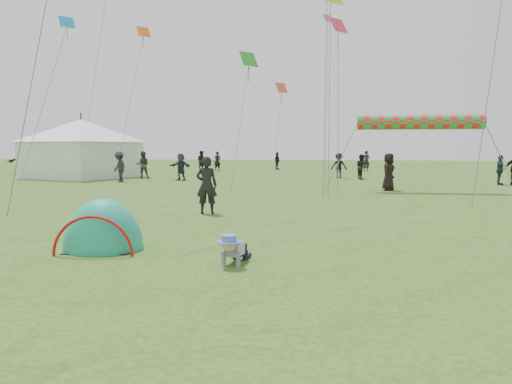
# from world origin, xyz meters

# --- Properties ---
(ground) EXTENTS (140.00, 140.00, 0.00)m
(ground) POSITION_xyz_m (0.00, 0.00, 0.00)
(ground) COLOR #274F17
(crawling_toddler) EXTENTS (0.61, 0.79, 0.55)m
(crawling_toddler) POSITION_xyz_m (1.14, 0.69, 0.28)
(crawling_toddler) COLOR black
(crawling_toddler) RESTS_ON ground
(popup_tent) EXTENTS (1.71, 1.47, 2.00)m
(popup_tent) POSITION_xyz_m (-1.61, 1.42, 0.00)
(popup_tent) COLOR teal
(popup_tent) RESTS_ON ground
(standing_adult) EXTENTS (0.69, 0.50, 1.73)m
(standing_adult) POSITION_xyz_m (-0.87, 6.46, 0.86)
(standing_adult) COLOR black
(standing_adult) RESTS_ON ground
(event_marquee) EXTENTS (7.58, 7.58, 4.18)m
(event_marquee) POSITION_xyz_m (-13.55, 21.72, 2.09)
(event_marquee) COLOR white
(event_marquee) RESTS_ON ground
(crowd_person_0) EXTENTS (0.74, 0.59, 1.76)m
(crowd_person_0) POSITION_xyz_m (6.05, 33.48, 0.88)
(crowd_person_0) COLOR black
(crowd_person_0) RESTS_ON ground
(crowd_person_1) EXTENTS (0.84, 0.94, 1.59)m
(crowd_person_1) POSITION_xyz_m (4.87, 22.77, 0.80)
(crowd_person_1) COLOR black
(crowd_person_1) RESTS_ON ground
(crowd_person_2) EXTENTS (0.57, 1.00, 1.61)m
(crowd_person_2) POSITION_xyz_m (11.86, 19.28, 0.80)
(crowd_person_2) COLOR #223040
(crowd_person_2) RESTS_ON ground
(crowd_person_3) EXTENTS (1.16, 0.80, 1.65)m
(crowd_person_3) POSITION_xyz_m (3.48, 23.77, 0.83)
(crowd_person_3) COLOR black
(crowd_person_3) RESTS_ON ground
(crowd_person_5) EXTENTS (1.71, 1.28, 1.80)m
(crowd_person_5) POSITION_xyz_m (-20.32, 24.57, 0.90)
(crowd_person_5) COLOR black
(crowd_person_5) RESTS_ON ground
(crowd_person_6) EXTENTS (0.70, 0.58, 1.63)m
(crowd_person_6) POSITION_xyz_m (-11.25, 23.38, 0.82)
(crowd_person_6) COLOR #272833
(crowd_person_6) RESTS_ON ground
(crowd_person_7) EXTENTS (1.07, 1.00, 1.76)m
(crowd_person_7) POSITION_xyz_m (-8.26, 32.30, 0.88)
(crowd_person_7) COLOR black
(crowd_person_7) RESTS_ON ground
(crowd_person_8) EXTENTS (0.72, 1.02, 1.61)m
(crowd_person_8) POSITION_xyz_m (-1.84, 35.03, 0.81)
(crowd_person_8) COLOR black
(crowd_person_8) RESTS_ON ground
(crowd_person_9) EXTENTS (1.31, 1.24, 1.78)m
(crowd_person_9) POSITION_xyz_m (-9.37, 18.48, 0.89)
(crowd_person_9) COLOR #25252E
(crowd_person_9) RESTS_ON ground
(crowd_person_10) EXTENTS (0.87, 1.01, 1.74)m
(crowd_person_10) POSITION_xyz_m (5.54, 15.14, 0.87)
(crowd_person_10) COLOR black
(crowd_person_10) RESTS_ON ground
(crowd_person_11) EXTENTS (1.62, 0.92, 1.67)m
(crowd_person_11) POSITION_xyz_m (-6.16, 20.14, 0.83)
(crowd_person_11) COLOR #253140
(crowd_person_11) RESTS_ON ground
(crowd_person_12) EXTENTS (0.65, 0.46, 1.69)m
(crowd_person_12) POSITION_xyz_m (-6.62, 31.51, 0.84)
(crowd_person_12) COLOR black
(crowd_person_12) RESTS_ON ground
(crowd_person_13) EXTENTS (1.05, 0.94, 1.77)m
(crowd_person_13) POSITION_xyz_m (-9.23, 21.58, 0.89)
(crowd_person_13) COLOR #453C31
(crowd_person_13) RESTS_ON ground
(rainbow_tube_kite) EXTENTS (5.48, 0.64, 0.64)m
(rainbow_tube_kite) POSITION_xyz_m (6.80, 14.80, 3.13)
(rainbow_tube_kite) COLOR red
(diamond_kite_1) EXTENTS (0.93, 0.93, 0.76)m
(diamond_kite_1) POSITION_xyz_m (-9.90, 23.84, 9.95)
(diamond_kite_1) COLOR orange
(diamond_kite_4) EXTENTS (0.89, 0.89, 0.73)m
(diamond_kite_4) POSITION_xyz_m (-12.64, 18.94, 9.40)
(diamond_kite_4) COLOR #1382BF
(diamond_kite_5) EXTENTS (0.80, 0.80, 0.65)m
(diamond_kite_5) POSITION_xyz_m (2.62, 28.43, 11.55)
(diamond_kite_5) COLOR #E04178
(diamond_kite_6) EXTENTS (1.03, 1.03, 0.84)m
(diamond_kite_6) POSITION_xyz_m (3.20, 18.54, 8.49)
(diamond_kite_6) COLOR #EF2D52
(diamond_kite_7) EXTENTS (0.98, 0.98, 0.80)m
(diamond_kite_7) POSITION_xyz_m (-0.80, 28.34, 6.55)
(diamond_kite_7) COLOR #D44F27
(diamond_kite_9) EXTENTS (1.06, 1.06, 0.86)m
(diamond_kite_9) POSITION_xyz_m (-1.70, 18.86, 6.93)
(diamond_kite_9) COLOR #278B23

